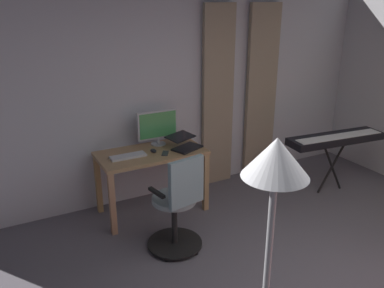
{
  "coord_description": "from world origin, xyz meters",
  "views": [
    {
      "loc": [
        2.13,
        1.43,
        2.39
      ],
      "look_at": [
        0.35,
        -1.91,
        1.01
      ],
      "focal_mm": 37.19,
      "sensor_mm": 36.0,
      "label": 1
    }
  ],
  "objects_px": {
    "desk": "(151,161)",
    "computer_monitor": "(158,126)",
    "computer_keyboard": "(128,156)",
    "laptop": "(185,144)",
    "office_chair": "(178,207)",
    "floor_lamp": "(271,229)",
    "piano_keyboard": "(336,140)",
    "computer_mouse": "(153,151)",
    "cell_phone_face_up": "(165,153)"
  },
  "relations": [
    {
      "from": "computer_keyboard",
      "to": "laptop",
      "type": "bearing_deg",
      "value": 176.89
    },
    {
      "from": "computer_monitor",
      "to": "floor_lamp",
      "type": "relative_size",
      "value": 0.26
    },
    {
      "from": "office_chair",
      "to": "computer_keyboard",
      "type": "bearing_deg",
      "value": 94.04
    },
    {
      "from": "desk",
      "to": "office_chair",
      "type": "height_order",
      "value": "office_chair"
    },
    {
      "from": "laptop",
      "to": "cell_phone_face_up",
      "type": "distance_m",
      "value": 0.29
    },
    {
      "from": "piano_keyboard",
      "to": "floor_lamp",
      "type": "relative_size",
      "value": 0.7
    },
    {
      "from": "desk",
      "to": "laptop",
      "type": "relative_size",
      "value": 2.82
    },
    {
      "from": "piano_keyboard",
      "to": "laptop",
      "type": "bearing_deg",
      "value": -10.05
    },
    {
      "from": "computer_monitor",
      "to": "computer_keyboard",
      "type": "distance_m",
      "value": 0.56
    },
    {
      "from": "laptop",
      "to": "piano_keyboard",
      "type": "xyz_separation_m",
      "value": [
        -1.87,
        0.54,
        -0.09
      ]
    },
    {
      "from": "computer_monitor",
      "to": "computer_mouse",
      "type": "bearing_deg",
      "value": 54.96
    },
    {
      "from": "computer_mouse",
      "to": "cell_phone_face_up",
      "type": "bearing_deg",
      "value": 132.37
    },
    {
      "from": "computer_keyboard",
      "to": "office_chair",
      "type": "bearing_deg",
      "value": 104.22
    },
    {
      "from": "computer_mouse",
      "to": "desk",
      "type": "bearing_deg",
      "value": -52.44
    },
    {
      "from": "computer_mouse",
      "to": "computer_keyboard",
      "type": "bearing_deg",
      "value": 2.39
    },
    {
      "from": "office_chair",
      "to": "computer_keyboard",
      "type": "height_order",
      "value": "office_chair"
    },
    {
      "from": "floor_lamp",
      "to": "computer_mouse",
      "type": "bearing_deg",
      "value": -102.66
    },
    {
      "from": "laptop",
      "to": "cell_phone_face_up",
      "type": "bearing_deg",
      "value": -9.96
    },
    {
      "from": "desk",
      "to": "computer_monitor",
      "type": "relative_size",
      "value": 2.43
    },
    {
      "from": "office_chair",
      "to": "piano_keyboard",
      "type": "height_order",
      "value": "office_chair"
    },
    {
      "from": "computer_mouse",
      "to": "computer_monitor",
      "type": "bearing_deg",
      "value": -125.04
    },
    {
      "from": "computer_monitor",
      "to": "computer_keyboard",
      "type": "xyz_separation_m",
      "value": [
        0.46,
        0.23,
        -0.21
      ]
    },
    {
      "from": "laptop",
      "to": "computer_mouse",
      "type": "relative_size",
      "value": 4.3
    },
    {
      "from": "computer_monitor",
      "to": "computer_mouse",
      "type": "xyz_separation_m",
      "value": [
        0.15,
        0.22,
        -0.21
      ]
    },
    {
      "from": "office_chair",
      "to": "computer_monitor",
      "type": "bearing_deg",
      "value": 66.2
    },
    {
      "from": "computer_keyboard",
      "to": "laptop",
      "type": "xyz_separation_m",
      "value": [
        -0.68,
        0.04,
        0.04
      ]
    },
    {
      "from": "computer_keyboard",
      "to": "laptop",
      "type": "relative_size",
      "value": 0.92
    },
    {
      "from": "office_chair",
      "to": "laptop",
      "type": "height_order",
      "value": "office_chair"
    },
    {
      "from": "laptop",
      "to": "computer_mouse",
      "type": "xyz_separation_m",
      "value": [
        0.37,
        -0.05,
        -0.04
      ]
    },
    {
      "from": "computer_monitor",
      "to": "floor_lamp",
      "type": "distance_m",
      "value": 3.18
    },
    {
      "from": "office_chair",
      "to": "computer_monitor",
      "type": "height_order",
      "value": "computer_monitor"
    },
    {
      "from": "computer_monitor",
      "to": "computer_keyboard",
      "type": "height_order",
      "value": "computer_monitor"
    },
    {
      "from": "piano_keyboard",
      "to": "floor_lamp",
      "type": "height_order",
      "value": "floor_lamp"
    },
    {
      "from": "desk",
      "to": "computer_mouse",
      "type": "xyz_separation_m",
      "value": [
        -0.02,
        0.03,
        0.13
      ]
    },
    {
      "from": "computer_mouse",
      "to": "floor_lamp",
      "type": "height_order",
      "value": "floor_lamp"
    },
    {
      "from": "desk",
      "to": "office_chair",
      "type": "relative_size",
      "value": 1.17
    },
    {
      "from": "computer_keyboard",
      "to": "cell_phone_face_up",
      "type": "relative_size",
      "value": 2.75
    },
    {
      "from": "desk",
      "to": "piano_keyboard",
      "type": "relative_size",
      "value": 0.91
    },
    {
      "from": "computer_monitor",
      "to": "desk",
      "type": "bearing_deg",
      "value": 48.27
    },
    {
      "from": "office_chair",
      "to": "cell_phone_face_up",
      "type": "relative_size",
      "value": 7.18
    },
    {
      "from": "computer_mouse",
      "to": "floor_lamp",
      "type": "relative_size",
      "value": 0.05
    },
    {
      "from": "desk",
      "to": "computer_mouse",
      "type": "bearing_deg",
      "value": 127.56
    },
    {
      "from": "laptop",
      "to": "piano_keyboard",
      "type": "height_order",
      "value": "laptop"
    },
    {
      "from": "office_chair",
      "to": "cell_phone_face_up",
      "type": "bearing_deg",
      "value": 64.5
    },
    {
      "from": "computer_monitor",
      "to": "floor_lamp",
      "type": "height_order",
      "value": "floor_lamp"
    },
    {
      "from": "computer_monitor",
      "to": "office_chair",
      "type": "bearing_deg",
      "value": 76.38
    },
    {
      "from": "computer_keyboard",
      "to": "laptop",
      "type": "distance_m",
      "value": 0.68
    },
    {
      "from": "laptop",
      "to": "computer_monitor",
      "type": "bearing_deg",
      "value": -72.5
    },
    {
      "from": "computer_keyboard",
      "to": "computer_mouse",
      "type": "xyz_separation_m",
      "value": [
        -0.31,
        -0.01,
        0.01
      ]
    },
    {
      "from": "computer_keyboard",
      "to": "laptop",
      "type": "height_order",
      "value": "laptop"
    }
  ]
}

